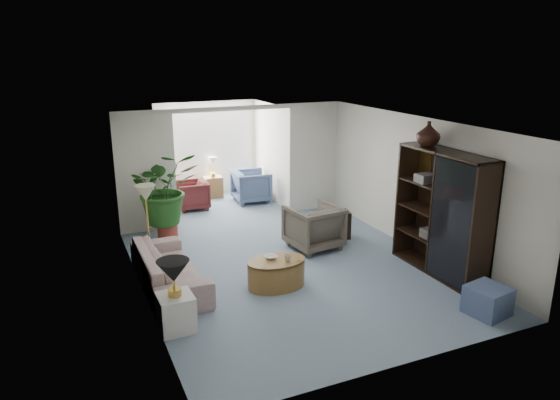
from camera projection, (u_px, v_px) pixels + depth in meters
name	position (u px, v px, depth m)	size (l,w,h in m)	color
floor	(294.00, 270.00, 8.82)	(6.00, 6.00, 0.00)	#8398AD
sunroom_floor	(222.00, 206.00, 12.42)	(2.60, 2.60, 0.00)	#8398AD
back_pier_left	(146.00, 173.00, 10.36)	(1.20, 0.12, 2.50)	silver
back_pier_right	(313.00, 157.00, 11.83)	(1.20, 0.12, 2.50)	silver
back_header	(234.00, 108.00, 10.75)	(2.60, 0.12, 0.10)	silver
window_pane	(207.00, 141.00, 12.97)	(2.20, 0.02, 1.50)	white
window_blinds	(207.00, 142.00, 12.94)	(2.20, 0.02, 1.50)	white
framed_picture	(421.00, 162.00, 9.20)	(0.04, 0.50, 0.40)	#B9B194
sofa	(169.00, 268.00, 8.14)	(2.17, 0.85, 0.63)	beige
end_table	(176.00, 313.00, 6.90)	(0.46, 0.46, 0.51)	silver
table_lamp	(173.00, 271.00, 6.73)	(0.44, 0.44, 0.30)	black
floor_lamp	(146.00, 193.00, 8.92)	(0.36, 0.36, 0.28)	beige
coffee_table	(276.00, 273.00, 8.18)	(0.95, 0.95, 0.45)	olive
coffee_bowl	(271.00, 257.00, 8.18)	(0.20, 0.20, 0.05)	white
coffee_cup	(288.00, 258.00, 8.07)	(0.11, 0.11, 0.10)	#B4AC9D
wingback_chair	(313.00, 227.00, 9.71)	(0.90, 0.92, 0.84)	#685E52
side_table_dark	(338.00, 224.00, 10.29)	(0.46, 0.36, 0.55)	black
entertainment_cabinet	(442.00, 213.00, 8.51)	(0.50, 1.87, 2.08)	black
cabinet_urn	(428.00, 134.00, 8.59)	(0.40, 0.40, 0.41)	black
ottoman	(488.00, 300.00, 7.33)	(0.52, 0.52, 0.42)	slate
plant_pot	(168.00, 231.00, 10.27)	(0.40, 0.40, 0.32)	#A43B2F
house_plant	(165.00, 188.00, 10.02)	(1.30, 1.13, 1.45)	#23561D
sunroom_chair_blue	(251.00, 186.00, 12.68)	(0.83, 0.85, 0.78)	slate
sunroom_chair_maroon	(192.00, 195.00, 12.12)	(0.72, 0.74, 0.67)	#551D23
sunroom_table	(213.00, 187.00, 13.08)	(0.44, 0.34, 0.53)	olive
shelf_clutter	(443.00, 212.00, 8.40)	(0.30, 1.14, 1.06)	#403D3B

